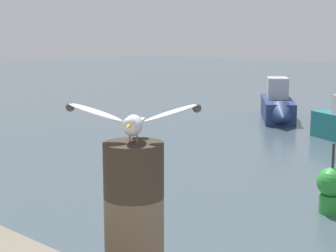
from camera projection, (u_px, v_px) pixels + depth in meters
name	position (u px, v px, depth m)	size (l,w,h in m)	color
mooring_post	(134.00, 249.00, 2.69)	(0.30, 0.30, 1.09)	#382D23
seagull	(133.00, 120.00, 2.58)	(0.57, 0.49, 0.20)	tan
boat_navy	(278.00, 107.00, 20.83)	(3.49, 4.33, 1.67)	navy
channel_buoy	(332.00, 188.00, 9.98)	(0.56, 0.56, 1.33)	green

